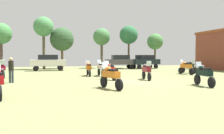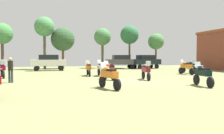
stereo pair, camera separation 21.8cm
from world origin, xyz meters
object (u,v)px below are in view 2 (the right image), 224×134
object	(u,v)px
tree_7	(156,42)
motorcycle_11	(189,66)
motorcycle_8	(109,76)
motorcycle_9	(88,68)
tree_5	(44,27)
motorcycle_7	(109,70)
person_1	(11,68)
tree_3	(63,39)
motorcycle_4	(3,69)
tree_1	(130,35)
motorcycle_5	(203,74)
motorcycle_1	(146,71)
car_2	(146,61)
tree_6	(2,34)
car_3	(49,61)
tree_2	(102,37)
car_4	(121,61)
motorcycle_10	(186,67)
motorcycle_2	(101,68)

from	to	relation	value
tree_7	motorcycle_11	bearing A→B (deg)	-97.82
motorcycle_8	motorcycle_9	size ratio (longest dim) A/B	1.01
tree_5	motorcycle_7	bearing A→B (deg)	-71.84
person_1	tree_3	xyz separation A→B (m)	(4.27, 17.36, 3.27)
motorcycle_4	tree_1	xyz separation A→B (m)	(15.59, 12.46, 4.33)
motorcycle_5	person_1	bearing A→B (deg)	163.80
motorcycle_1	tree_1	world-z (taller)	tree_1
motorcycle_8	motorcycle_5	bearing A→B (deg)	-19.60
tree_1	car_2	bearing A→B (deg)	-52.35
person_1	tree_7	world-z (taller)	tree_7
motorcycle_4	motorcycle_5	bearing A→B (deg)	129.03
motorcycle_5	tree_6	size ratio (longest dim) A/B	0.35
motorcycle_7	tree_3	distance (m)	17.62
tree_3	tree_7	bearing A→B (deg)	-5.43
motorcycle_5	motorcycle_11	bearing A→B (deg)	67.37
motorcycle_8	tree_1	world-z (taller)	tree_1
motorcycle_7	motorcycle_9	distance (m)	3.88
tree_7	car_3	bearing A→B (deg)	-169.66
motorcycle_11	tree_3	bearing A→B (deg)	-59.11
motorcycle_4	tree_7	xyz separation A→B (m)	(19.76, 11.89, 3.35)
motorcycle_1	tree_2	bearing A→B (deg)	-84.39
tree_3	motorcycle_1	bearing A→B (deg)	-73.13
person_1	tree_5	world-z (taller)	tree_5
motorcycle_7	car_4	xyz separation A→B (m)	(5.34, 14.27, 0.46)
car_3	motorcycle_4	bearing A→B (deg)	157.37
motorcycle_5	motorcycle_10	xyz separation A→B (m)	(4.13, 8.20, 0.01)
person_1	car_3	bearing A→B (deg)	-99.68
motorcycle_5	tree_2	xyz separation A→B (m)	(-1.31, 22.48, 4.00)
tree_2	tree_5	bearing A→B (deg)	-171.49
motorcycle_7	motorcycle_10	xyz separation A→B (m)	(8.69, 3.04, 0.02)
motorcycle_4	motorcycle_10	size ratio (longest dim) A/B	0.97
tree_2	motorcycle_7	bearing A→B (deg)	-100.65
motorcycle_4	motorcycle_9	distance (m)	7.28
car_2	tree_7	world-z (taller)	tree_7
tree_2	tree_3	xyz separation A→B (m)	(-5.98, -0.27, -0.44)
person_1	motorcycle_5	bearing A→B (deg)	157.67
motorcycle_9	motorcycle_11	world-z (taller)	motorcycle_11
motorcycle_4	motorcycle_8	distance (m)	11.18
motorcycle_8	car_4	world-z (taller)	car_4
motorcycle_7	motorcycle_9	bearing A→B (deg)	96.43
car_4	tree_1	world-z (taller)	tree_1
motorcycle_8	person_1	size ratio (longest dim) A/B	1.27
motorcycle_5	motorcycle_8	bearing A→B (deg)	-176.65
motorcycle_7	motorcycle_9	world-z (taller)	motorcycle_7
motorcycle_4	tree_5	world-z (taller)	tree_5
motorcycle_8	car_2	bearing A→B (deg)	45.08
motorcycle_11	tree_6	bearing A→B (deg)	-43.42
motorcycle_5	car_4	world-z (taller)	car_4
motorcycle_2	tree_5	xyz separation A→B (m)	(-5.27, 12.78, 5.08)
motorcycle_7	motorcycle_10	distance (m)	9.21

